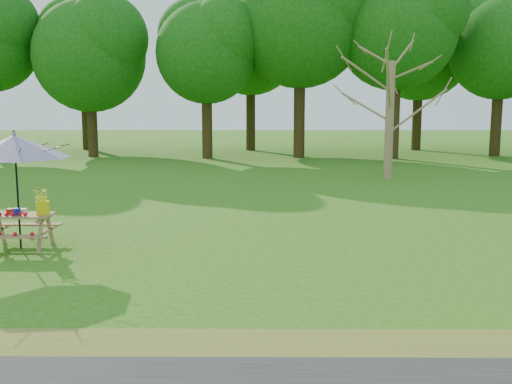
{
  "coord_description": "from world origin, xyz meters",
  "views": [
    {
      "loc": [
        0.59,
        -8.8,
        2.67
      ],
      "look_at": [
        0.52,
        1.77,
        1.1
      ],
      "focal_mm": 40.0,
      "sensor_mm": 36.0,
      "label": 1
    }
  ],
  "objects_px": {
    "patio_umbrella": "(15,147)",
    "flower_bucket": "(42,199)",
    "picnic_table": "(20,232)",
    "bare_tree": "(393,11)"
  },
  "relations": [
    {
      "from": "bare_tree",
      "to": "patio_umbrella",
      "type": "bearing_deg",
      "value": -130.57
    },
    {
      "from": "picnic_table",
      "to": "flower_bucket",
      "type": "distance_m",
      "value": 0.79
    },
    {
      "from": "patio_umbrella",
      "to": "flower_bucket",
      "type": "xyz_separation_m",
      "value": [
        0.47,
        -0.02,
        -0.98
      ]
    },
    {
      "from": "bare_tree",
      "to": "picnic_table",
      "type": "bearing_deg",
      "value": -130.56
    },
    {
      "from": "flower_bucket",
      "to": "picnic_table",
      "type": "bearing_deg",
      "value": 178.12
    },
    {
      "from": "picnic_table",
      "to": "flower_bucket",
      "type": "bearing_deg",
      "value": -1.88
    },
    {
      "from": "bare_tree",
      "to": "flower_bucket",
      "type": "relative_size",
      "value": 18.24
    },
    {
      "from": "flower_bucket",
      "to": "patio_umbrella",
      "type": "bearing_deg",
      "value": 177.85
    },
    {
      "from": "picnic_table",
      "to": "bare_tree",
      "type": "bearing_deg",
      "value": 49.44
    },
    {
      "from": "bare_tree",
      "to": "patio_umbrella",
      "type": "distance_m",
      "value": 15.1
    }
  ]
}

